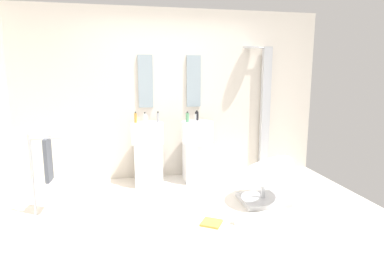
# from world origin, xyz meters

# --- Properties ---
(ground_plane) EXTENTS (4.80, 3.60, 0.04)m
(ground_plane) POSITION_xyz_m (0.00, 0.00, -0.02)
(ground_plane) COLOR silver
(rear_partition) EXTENTS (4.80, 0.10, 2.60)m
(rear_partition) POSITION_xyz_m (0.00, 1.65, 1.30)
(rear_partition) COLOR beige
(rear_partition) RESTS_ON ground_plane
(pedestal_sink_left) EXTENTS (0.47, 0.47, 1.02)m
(pedestal_sink_left) POSITION_xyz_m (-0.37, 1.28, 0.49)
(pedestal_sink_left) COLOR white
(pedestal_sink_left) RESTS_ON ground_plane
(pedestal_sink_right) EXTENTS (0.47, 0.47, 1.02)m
(pedestal_sink_right) POSITION_xyz_m (0.37, 1.28, 0.49)
(pedestal_sink_right) COLOR white
(pedestal_sink_right) RESTS_ON ground_plane
(vanity_mirror_left) EXTENTS (0.22, 0.03, 0.79)m
(vanity_mirror_left) POSITION_xyz_m (-0.37, 1.58, 1.51)
(vanity_mirror_left) COLOR #8C9EA8
(vanity_mirror_right) EXTENTS (0.22, 0.03, 0.79)m
(vanity_mirror_right) POSITION_xyz_m (0.37, 1.58, 1.51)
(vanity_mirror_right) COLOR #8C9EA8
(shower_column) EXTENTS (0.49, 0.24, 2.05)m
(shower_column) POSITION_xyz_m (1.54, 1.53, 1.08)
(shower_column) COLOR #B7BABF
(shower_column) RESTS_ON ground_plane
(lounge_chair) EXTENTS (1.08, 1.08, 0.65)m
(lounge_chair) POSITION_xyz_m (1.02, 0.31, 0.35)
(lounge_chair) COLOR #B7BABF
(lounge_chair) RESTS_ON ground_plane
(towel_rack) EXTENTS (0.37, 0.22, 0.95)m
(towel_rack) POSITION_xyz_m (-1.56, 0.46, 0.63)
(towel_rack) COLOR #B7BABF
(towel_rack) RESTS_ON ground_plane
(area_rug) EXTENTS (1.20, 0.62, 0.01)m
(area_rug) POSITION_xyz_m (0.35, -0.29, 0.01)
(area_rug) COLOR white
(area_rug) RESTS_ON ground_plane
(magazine_ochre) EXTENTS (0.28, 0.28, 0.03)m
(magazine_ochre) POSITION_xyz_m (0.23, -0.16, 0.02)
(magazine_ochre) COLOR gold
(magazine_ochre) RESTS_ON area_rug
(coffee_mug) EXTENTS (0.08, 0.08, 0.11)m
(coffee_mug) POSITION_xyz_m (0.50, -0.22, 0.06)
(coffee_mug) COLOR white
(coffee_mug) RESTS_ON area_rug
(soap_bottle_amber) EXTENTS (0.04, 0.04, 0.16)m
(soap_bottle_amber) POSITION_xyz_m (-0.54, 1.35, 0.99)
(soap_bottle_amber) COLOR #C68C38
(soap_bottle_amber) RESTS_ON pedestal_sink_left
(soap_bottle_black) EXTENTS (0.05, 0.05, 0.15)m
(soap_bottle_black) POSITION_xyz_m (0.39, 1.43, 0.98)
(soap_bottle_black) COLOR black
(soap_bottle_black) RESTS_ON pedestal_sink_right
(soap_bottle_grey) EXTENTS (0.04, 0.04, 0.17)m
(soap_bottle_grey) POSITION_xyz_m (-0.22, 1.29, 0.99)
(soap_bottle_grey) COLOR #99999E
(soap_bottle_grey) RESTS_ON pedestal_sink_left
(soap_bottle_green) EXTENTS (0.05, 0.05, 0.16)m
(soap_bottle_green) POSITION_xyz_m (0.21, 1.25, 0.99)
(soap_bottle_green) COLOR #59996B
(soap_bottle_green) RESTS_ON pedestal_sink_right
(soap_bottle_white) EXTENTS (0.04, 0.04, 0.18)m
(soap_bottle_white) POSITION_xyz_m (-0.41, 1.15, 1.00)
(soap_bottle_white) COLOR white
(soap_bottle_white) RESTS_ON pedestal_sink_left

